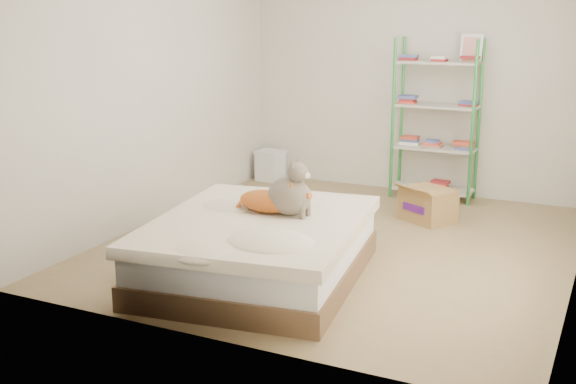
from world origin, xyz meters
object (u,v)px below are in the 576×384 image
Objects in this scene: orange_cat at (266,199)px; grey_cat at (289,188)px; shelf_unit at (436,117)px; white_bin at (270,165)px; bed at (259,249)px; cardboard_box at (428,204)px.

orange_cat is 0.22m from grey_cat.
shelf_unit is at bearing -6.59° from grey_cat.
orange_cat is 3.06m from white_bin.
grey_cat is 2.78m from shelf_unit.
grey_cat is at bearing 41.96° from bed.
orange_cat reaches higher than cardboard_box.
orange_cat is at bearing -102.57° from shelf_unit.
orange_cat is 0.88× the size of cardboard_box.
bed is 3.06m from shelf_unit.
orange_cat is at bearing -83.45° from cardboard_box.
grey_cat is at bearing -60.43° from white_bin.
shelf_unit is (0.42, 2.74, 0.19)m from grey_cat.
shelf_unit reaches higher than white_bin.
orange_cat is 1.27× the size of grey_cat.
shelf_unit is 2.87× the size of cardboard_box.
white_bin is (-2.13, 0.85, 0.02)m from cardboard_box.
grey_cat is at bearing 6.15° from orange_cat.
shelf_unit reaches higher than bed.
shelf_unit is 4.85× the size of white_bin.
white_bin is at bearing -179.09° from shelf_unit.
grey_cat is 2.02m from cardboard_box.
orange_cat is 0.31× the size of shelf_unit.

